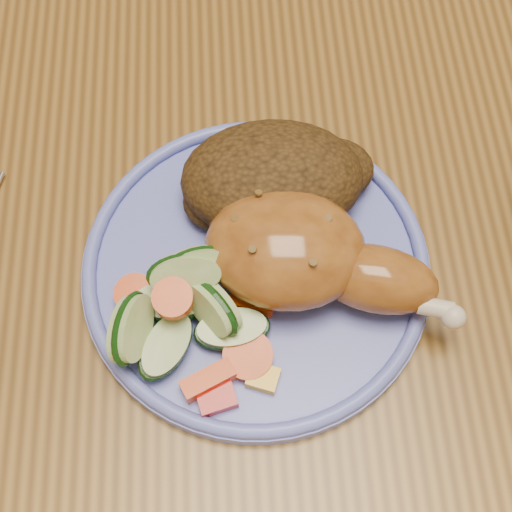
# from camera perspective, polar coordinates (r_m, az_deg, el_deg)

# --- Properties ---
(ground) EXTENTS (4.00, 4.00, 0.00)m
(ground) POSITION_cam_1_polar(r_m,az_deg,el_deg) (1.26, 3.99, -10.39)
(ground) COLOR #54391C
(ground) RESTS_ON ground
(dining_table) EXTENTS (0.90, 1.40, 0.75)m
(dining_table) POSITION_cam_1_polar(r_m,az_deg,el_deg) (0.65, 7.70, 5.71)
(dining_table) COLOR brown
(dining_table) RESTS_ON ground
(plate) EXTENTS (0.24, 0.24, 0.01)m
(plate) POSITION_cam_1_polar(r_m,az_deg,el_deg) (0.50, 0.00, -1.05)
(plate) COLOR #606CCE
(plate) RESTS_ON dining_table
(plate_rim) EXTENTS (0.24, 0.24, 0.01)m
(plate_rim) POSITION_cam_1_polar(r_m,az_deg,el_deg) (0.49, 0.00, -0.51)
(plate_rim) COLOR #606CCE
(plate_rim) RESTS_ON plate
(chicken_leg) EXTENTS (0.17, 0.11, 0.06)m
(chicken_leg) POSITION_cam_1_polar(r_m,az_deg,el_deg) (0.47, 4.12, -0.00)
(chicken_leg) COLOR #9C5C20
(chicken_leg) RESTS_ON plate
(rice_pilaf) EXTENTS (0.14, 0.09, 0.06)m
(rice_pilaf) POSITION_cam_1_polar(r_m,az_deg,el_deg) (0.51, 1.59, 6.17)
(rice_pilaf) COLOR #402A10
(rice_pilaf) RESTS_ON plate
(vegetable_pile) EXTENTS (0.12, 0.12, 0.06)m
(vegetable_pile) POSITION_cam_1_polar(r_m,az_deg,el_deg) (0.47, -5.44, -4.54)
(vegetable_pile) COLOR #A50A05
(vegetable_pile) RESTS_ON plate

